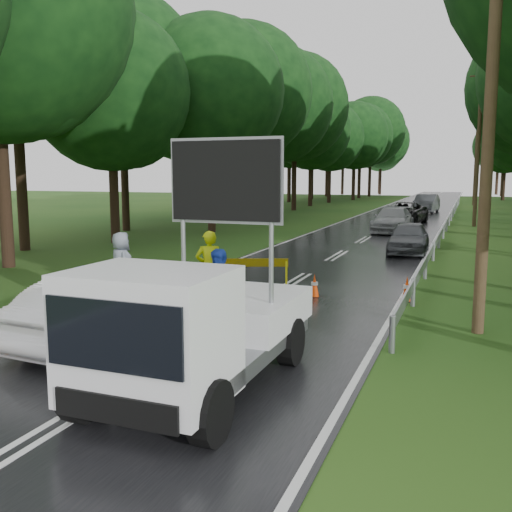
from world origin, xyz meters
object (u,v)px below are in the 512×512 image
at_px(barrier, 245,267).
at_px(queue_car_fourth, 426,204).
at_px(officer, 209,268).
at_px(queue_car_second, 393,220).
at_px(civilian, 221,289).
at_px(queue_car_first, 409,238).
at_px(queue_car_third, 404,213).
at_px(work_truck, 192,328).
at_px(police_sedan, 103,310).

relative_size(barrier, queue_car_fourth, 0.47).
relative_size(officer, queue_car_second, 0.39).
xyz_separation_m(queue_car_second, queue_car_fourth, (0.54, 17.71, 0.08)).
bearing_deg(queue_car_second, civilian, -91.27).
relative_size(civilian, queue_car_first, 0.44).
bearing_deg(queue_car_fourth, queue_car_first, -82.64).
height_order(civilian, queue_car_third, civilian).
distance_m(barrier, queue_car_second, 18.44).
bearing_deg(queue_car_fourth, civilian, -87.23).
xyz_separation_m(civilian, queue_car_second, (0.84, 21.86, -0.15)).
distance_m(work_truck, barrier, 7.39).
xyz_separation_m(police_sedan, officer, (0.52, 3.73, 0.26)).
distance_m(barrier, queue_car_third, 24.48).
relative_size(police_sedan, barrier, 1.88).
relative_size(queue_car_first, queue_car_second, 0.81).
xyz_separation_m(work_truck, barrier, (-1.99, 7.11, -0.30)).
distance_m(queue_car_second, queue_car_third, 6.06).
bearing_deg(queue_car_fourth, police_sedan, -89.43).
relative_size(police_sedan, queue_car_fourth, 0.88).
bearing_deg(officer, queue_car_fourth, -121.11).
relative_size(police_sedan, queue_car_second, 0.86).
distance_m(civilian, queue_car_third, 27.93).
bearing_deg(civilian, queue_car_third, 74.95).
xyz_separation_m(barrier, queue_car_third, (1.60, 24.42, -0.02)).
height_order(police_sedan, queue_car_first, police_sedan).
distance_m(queue_car_first, queue_car_second, 8.75).
xyz_separation_m(police_sedan, queue_car_third, (2.43, 29.81, 0.04)).
bearing_deg(officer, barrier, -127.80).
distance_m(police_sedan, civilian, 2.52).
height_order(work_truck, officer, work_truck).
bearing_deg(queue_car_first, queue_car_fourth, 90.56).
bearing_deg(work_truck, queue_car_second, 91.33).
height_order(police_sedan, barrier, police_sedan).
xyz_separation_m(barrier, officer, (-0.31, -1.66, 0.21)).
bearing_deg(officer, work_truck, 85.54).
height_order(officer, queue_car_fourth, officer).
bearing_deg(civilian, officer, 108.31).
bearing_deg(civilian, queue_car_first, 65.57).
height_order(civilian, queue_car_first, civilian).
distance_m(police_sedan, queue_car_first, 15.75).
xyz_separation_m(queue_car_third, queue_car_fourth, (0.60, 11.65, 0.07)).
bearing_deg(barrier, police_sedan, -119.26).
bearing_deg(barrier, queue_car_fourth, 66.01).
bearing_deg(civilian, work_truck, -85.70).
relative_size(officer, queue_car_fourth, 0.40).
distance_m(queue_car_first, queue_car_third, 14.75).
bearing_deg(queue_car_first, police_sedan, -107.63).
bearing_deg(barrier, work_truck, -94.89).
distance_m(work_truck, queue_car_second, 25.47).
height_order(work_truck, civilian, work_truck).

